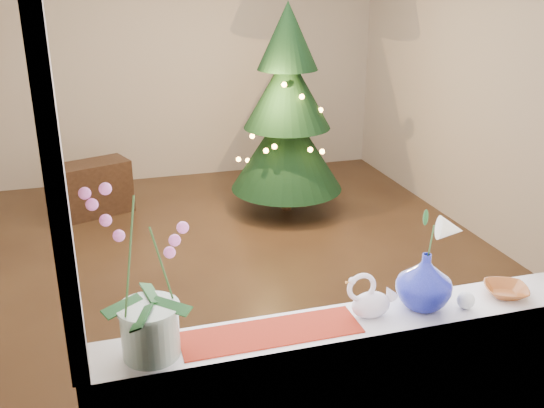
% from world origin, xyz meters
% --- Properties ---
extents(ground, '(5.00, 5.00, 0.00)m').
position_xyz_m(ground, '(0.00, 0.00, 0.00)').
color(ground, '#352215').
rests_on(ground, ground).
extents(wall_back, '(4.50, 0.10, 2.70)m').
position_xyz_m(wall_back, '(0.00, 2.50, 1.35)').
color(wall_back, beige).
rests_on(wall_back, ground).
extents(wall_front, '(4.50, 0.10, 2.70)m').
position_xyz_m(wall_front, '(0.00, -2.50, 1.35)').
color(wall_front, beige).
rests_on(wall_front, ground).
extents(wall_right, '(0.10, 5.00, 2.70)m').
position_xyz_m(wall_right, '(2.25, 0.00, 1.35)').
color(wall_right, beige).
rests_on(wall_right, ground).
extents(windowsill, '(2.20, 0.26, 0.04)m').
position_xyz_m(windowsill, '(0.00, -2.37, 0.90)').
color(windowsill, white).
rests_on(windowsill, window_apron).
extents(window_frame, '(2.22, 0.06, 1.60)m').
position_xyz_m(window_frame, '(0.00, -2.47, 1.70)').
color(window_frame, white).
rests_on(window_frame, windowsill).
extents(runner, '(0.70, 0.20, 0.01)m').
position_xyz_m(runner, '(-0.38, -2.37, 0.92)').
color(runner, maroon).
rests_on(runner, windowsill).
extents(orchid_pot, '(0.29, 0.29, 0.66)m').
position_xyz_m(orchid_pot, '(-0.83, -2.38, 1.25)').
color(orchid_pot, white).
rests_on(orchid_pot, windowsill).
extents(swan, '(0.24, 0.17, 0.19)m').
position_xyz_m(swan, '(0.04, -2.36, 1.01)').
color(swan, silver).
rests_on(swan, windowsill).
extents(blue_vase, '(0.31, 0.31, 0.28)m').
position_xyz_m(blue_vase, '(0.28, -2.36, 1.06)').
color(blue_vase, navy).
rests_on(blue_vase, windowsill).
extents(lily, '(0.15, 0.09, 0.21)m').
position_xyz_m(lily, '(0.28, -2.36, 1.30)').
color(lily, white).
rests_on(lily, blue_vase).
extents(paperweight, '(0.08, 0.08, 0.07)m').
position_xyz_m(paperweight, '(0.44, -2.42, 0.96)').
color(paperweight, silver).
rests_on(paperweight, windowsill).
extents(amber_dish, '(0.20, 0.20, 0.04)m').
position_xyz_m(amber_dish, '(0.67, -2.37, 0.94)').
color(amber_dish, '#934A1E').
rests_on(amber_dish, windowsill).
extents(xmas_tree, '(1.27, 1.27, 2.00)m').
position_xyz_m(xmas_tree, '(0.80, 1.11, 1.00)').
color(xmas_tree, black).
rests_on(xmas_tree, ground).
extents(side_table, '(0.77, 0.56, 0.52)m').
position_xyz_m(side_table, '(-1.04, 1.53, 0.26)').
color(side_table, black).
rests_on(side_table, ground).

